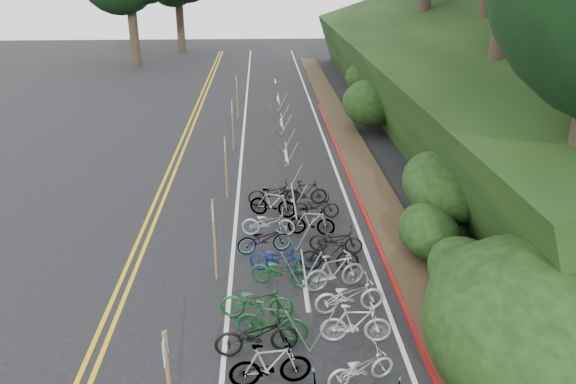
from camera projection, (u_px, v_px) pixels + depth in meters
road_markings at (227, 207)px, 20.89m from camera, size 7.47×80.00×0.01m
red_curb at (354, 185)px, 22.86m from camera, size 0.25×28.00×0.10m
embankment at (475, 87)px, 28.74m from camera, size 14.30×48.14×9.11m
bike_racks_rest at (287, 160)px, 23.36m from camera, size 1.14×23.00×1.17m
signpost_near at (169, 382)px, 10.12m from camera, size 0.08×0.40×2.53m
signposts_rest at (230, 140)px, 23.96m from camera, size 0.08×18.40×2.50m
bike_front at (257, 334)px, 12.93m from camera, size 0.91×2.03×1.03m
bike_valet at (304, 286)px, 14.93m from camera, size 3.33×15.05×1.08m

